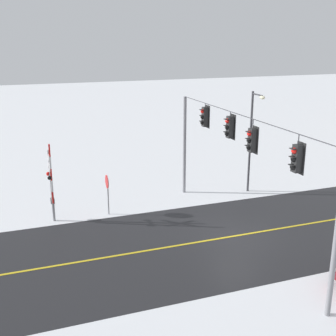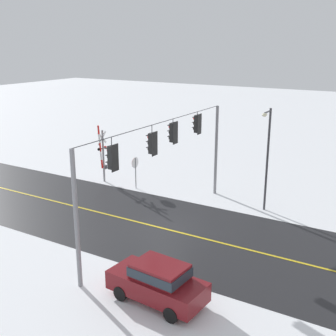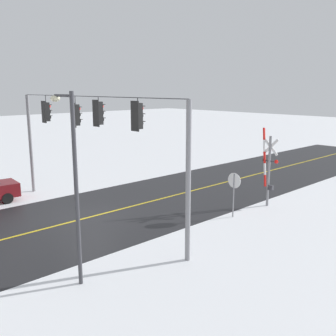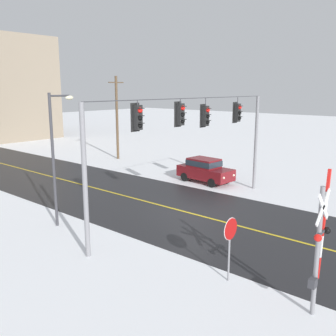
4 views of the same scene
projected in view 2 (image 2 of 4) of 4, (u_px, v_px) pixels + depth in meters
The scene contains 8 objects.
ground_plane at pixel (163, 229), 24.58m from camera, with size 160.00×160.00×0.00m, color white.
road_asphalt at pixel (265, 254), 21.63m from camera, with size 9.00×80.00×0.01m, color black.
lane_centre_line at pixel (265, 254), 21.63m from camera, with size 0.14×72.00×0.01m, color gold.
signal_span at pixel (162, 154), 23.28m from camera, with size 14.20×0.47×6.22m.
stop_sign at pixel (135, 166), 30.91m from camera, with size 0.80×0.09×2.35m.
railroad_crossing at pixel (103, 153), 32.30m from camera, with size 1.00×0.31×4.43m.
parked_car_maroon at pixel (158, 281), 17.39m from camera, with size 2.07×4.30×1.74m.
streetlamp_near at pixel (267, 151), 26.11m from camera, with size 1.39×0.28×6.50m.
Camera 2 is at (19.29, 11.79, 10.26)m, focal length 45.79 mm.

